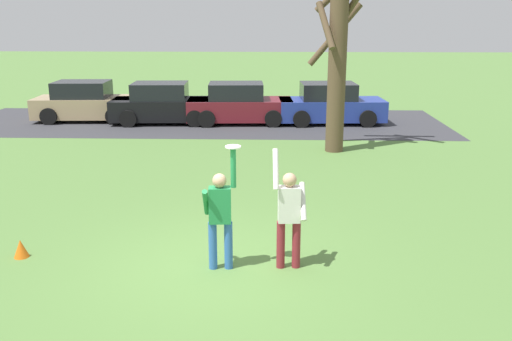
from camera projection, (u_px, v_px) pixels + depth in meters
ground_plane at (215, 267)px, 9.25m from camera, size 120.00×120.00×0.00m
person_catcher at (220, 213)px, 8.94m from camera, size 0.55×0.49×2.08m
person_defender at (289, 212)px, 8.98m from camera, size 0.56×0.49×2.04m
frisbee_disc at (233, 147)px, 8.65m from camera, size 0.25×0.25×0.02m
parked_car_tan at (86, 103)px, 22.22m from camera, size 4.20×2.22×1.59m
parked_car_black at (163, 105)px, 21.73m from camera, size 4.20×2.22×1.59m
parked_car_maroon at (239, 105)px, 21.68m from camera, size 4.20×2.22×1.59m
parked_car_blue at (330, 105)px, 21.66m from camera, size 4.20×2.22×1.59m
parking_strip at (202, 122)px, 22.03m from camera, size 19.23×6.40×0.01m
bare_tree_tall at (339, 49)px, 16.53m from camera, size 2.13×1.95×5.92m
field_cone_orange at (21, 249)px, 9.59m from camera, size 0.26×0.26×0.32m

